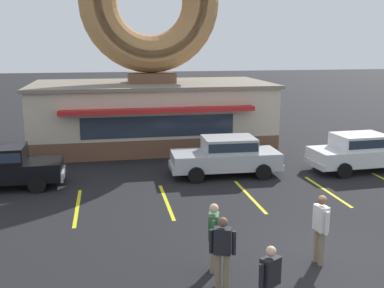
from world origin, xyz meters
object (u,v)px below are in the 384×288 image
(pedestrian_hooded_kid, at_px, (270,280))
(pedestrian_clipboard_woman, at_px, (214,234))
(pedestrian_leather_jacket_man, at_px, (321,226))
(trash_bin, at_px, (2,156))
(car_silver, at_px, (226,155))
(pedestrian_blue_sweater_man, at_px, (222,249))
(car_white, at_px, (361,151))

(pedestrian_hooded_kid, distance_m, pedestrian_clipboard_woman, 2.20)
(pedestrian_leather_jacket_man, height_order, trash_bin, pedestrian_leather_jacket_man)
(car_silver, distance_m, pedestrian_blue_sweater_man, 8.87)
(car_white, xyz_separation_m, pedestrian_hooded_kid, (-7.65, -9.48, -0.01))
(car_white, xyz_separation_m, pedestrian_blue_sweater_man, (-8.24, -8.12, 0.05))
(car_silver, bearing_deg, pedestrian_blue_sweater_man, -105.75)
(pedestrian_blue_sweater_man, bearing_deg, car_white, 44.57)
(pedestrian_blue_sweater_man, distance_m, pedestrian_clipboard_woman, 0.76)
(pedestrian_hooded_kid, bearing_deg, pedestrian_blue_sweater_man, 113.63)
(pedestrian_clipboard_woman, bearing_deg, car_white, 41.71)
(car_white, height_order, pedestrian_leather_jacket_man, pedestrian_leather_jacket_man)
(car_white, distance_m, pedestrian_blue_sweater_man, 11.57)
(pedestrian_blue_sweater_man, height_order, trash_bin, pedestrian_blue_sweater_man)
(car_white, height_order, trash_bin, car_white)
(car_silver, height_order, pedestrian_clipboard_woman, pedestrian_clipboard_woman)
(car_silver, relative_size, pedestrian_hooded_kid, 2.95)
(pedestrian_blue_sweater_man, xyz_separation_m, pedestrian_hooded_kid, (0.59, -1.36, -0.06))
(car_silver, relative_size, pedestrian_clipboard_woman, 2.71)
(car_white, xyz_separation_m, pedestrian_clipboard_woman, (-8.26, -7.36, 0.07))
(car_silver, height_order, car_white, same)
(pedestrian_hooded_kid, height_order, trash_bin, pedestrian_hooded_kid)
(car_silver, bearing_deg, trash_bin, 161.68)
(car_white, bearing_deg, pedestrian_leather_jacket_man, -126.83)
(car_silver, distance_m, pedestrian_hooded_kid, 10.06)
(car_white, distance_m, trash_bin, 15.66)
(pedestrian_clipboard_woman, bearing_deg, trash_bin, 122.66)
(pedestrian_leather_jacket_man, distance_m, trash_bin, 14.65)
(pedestrian_clipboard_woman, bearing_deg, pedestrian_blue_sweater_man, -88.70)
(pedestrian_clipboard_woman, xyz_separation_m, trash_bin, (-6.99, 10.90, -0.44))
(car_silver, xyz_separation_m, pedestrian_clipboard_woman, (-2.42, -7.78, 0.07))
(pedestrian_blue_sweater_man, height_order, pedestrian_hooded_kid, pedestrian_blue_sweater_man)
(car_white, bearing_deg, trash_bin, 166.96)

